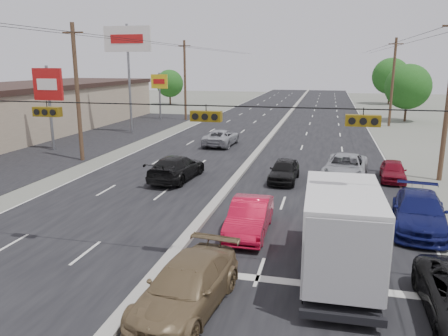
{
  "coord_description": "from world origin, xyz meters",
  "views": [
    {
      "loc": [
        5.43,
        -13.99,
        7.16
      ],
      "look_at": [
        0.66,
        6.11,
        2.2
      ],
      "focal_mm": 35.0,
      "sensor_mm": 36.0,
      "label": 1
    }
  ],
  "objects_px": {
    "queue_car_d": "(419,212)",
    "queue_car_e": "(393,171)",
    "pole_sign_far": "(159,85)",
    "box_truck": "(340,231)",
    "utility_pole_left_c": "(185,80)",
    "tree_right_mid": "(408,87)",
    "queue_car_b": "(350,202)",
    "tree_right_far": "(391,76)",
    "pole_sign_billboard": "(128,46)",
    "utility_pole_left_b": "(77,92)",
    "pole_sign_mid": "(48,89)",
    "utility_pole_right_c": "(393,82)",
    "queue_car_a": "(284,171)",
    "oncoming_far": "(221,138)",
    "red_sedan": "(250,217)",
    "tree_left_far": "(170,83)",
    "queue_car_c": "(345,167)",
    "oncoming_near": "(176,168)",
    "tan_sedan": "(186,287)"
  },
  "relations": [
    {
      "from": "queue_car_b",
      "to": "tree_right_far",
      "type": "bearing_deg",
      "value": 76.47
    },
    {
      "from": "utility_pole_right_c",
      "to": "box_truck",
      "type": "height_order",
      "value": "utility_pole_right_c"
    },
    {
      "from": "utility_pole_left_c",
      "to": "oncoming_far",
      "type": "bearing_deg",
      "value": -62.11
    },
    {
      "from": "pole_sign_far",
      "to": "queue_car_e",
      "type": "xyz_separation_m",
      "value": [
        25.6,
        -25.85,
        -3.78
      ]
    },
    {
      "from": "utility_pole_left_c",
      "to": "queue_car_c",
      "type": "bearing_deg",
      "value": -53.72
    },
    {
      "from": "utility_pole_left_b",
      "to": "utility_pole_right_c",
      "type": "distance_m",
      "value": 35.36
    },
    {
      "from": "pole_sign_billboard",
      "to": "oncoming_far",
      "type": "xyz_separation_m",
      "value": [
        10.8,
        -4.63,
        -8.15
      ]
    },
    {
      "from": "pole_sign_far",
      "to": "box_truck",
      "type": "height_order",
      "value": "pole_sign_far"
    },
    {
      "from": "pole_sign_billboard",
      "to": "queue_car_c",
      "type": "bearing_deg",
      "value": -33.74
    },
    {
      "from": "pole_sign_billboard",
      "to": "queue_car_a",
      "type": "relative_size",
      "value": 2.7
    },
    {
      "from": "tree_right_far",
      "to": "utility_pole_right_c",
      "type": "bearing_deg",
      "value": -96.65
    },
    {
      "from": "queue_car_c",
      "to": "oncoming_far",
      "type": "xyz_separation_m",
      "value": [
        -10.4,
        9.53,
        -0.05
      ]
    },
    {
      "from": "red_sedan",
      "to": "oncoming_near",
      "type": "height_order",
      "value": "oncoming_near"
    },
    {
      "from": "pole_sign_billboard",
      "to": "pole_sign_far",
      "type": "distance_m",
      "value": 12.89
    },
    {
      "from": "pole_sign_billboard",
      "to": "tree_right_mid",
      "type": "xyz_separation_m",
      "value": [
        29.5,
        17.0,
        -4.53
      ]
    },
    {
      "from": "tree_left_far",
      "to": "queue_car_e",
      "type": "distance_m",
      "value": 55.77
    },
    {
      "from": "utility_pole_left_c",
      "to": "queue_car_a",
      "type": "distance_m",
      "value": 31.96
    },
    {
      "from": "queue_car_a",
      "to": "oncoming_near",
      "type": "bearing_deg",
      "value": -167.47
    },
    {
      "from": "tree_right_mid",
      "to": "queue_car_c",
      "type": "bearing_deg",
      "value": -104.92
    },
    {
      "from": "pole_sign_billboard",
      "to": "queue_car_d",
      "type": "bearing_deg",
      "value": -42.76
    },
    {
      "from": "utility_pole_left_b",
      "to": "pole_sign_mid",
      "type": "bearing_deg",
      "value": 146.31
    },
    {
      "from": "pole_sign_mid",
      "to": "pole_sign_far",
      "type": "xyz_separation_m",
      "value": [
        1.0,
        22.0,
        -0.71
      ]
    },
    {
      "from": "pole_sign_far",
      "to": "red_sedan",
      "type": "xyz_separation_m",
      "value": [
        18.42,
        -36.52,
        -3.67
      ]
    },
    {
      "from": "queue_car_d",
      "to": "queue_car_e",
      "type": "bearing_deg",
      "value": 96.95
    },
    {
      "from": "utility_pole_right_c",
      "to": "pole_sign_billboard",
      "type": "xyz_separation_m",
      "value": [
        -27.0,
        -12.0,
        3.76
      ]
    },
    {
      "from": "utility_pole_left_b",
      "to": "queue_car_d",
      "type": "height_order",
      "value": "utility_pole_left_b"
    },
    {
      "from": "tan_sedan",
      "to": "queue_car_b",
      "type": "height_order",
      "value": "queue_car_b"
    },
    {
      "from": "utility_pole_left_b",
      "to": "queue_car_d",
      "type": "bearing_deg",
      "value": -22.78
    },
    {
      "from": "pole_sign_mid",
      "to": "box_truck",
      "type": "distance_m",
      "value": 29.29
    },
    {
      "from": "pole_sign_mid",
      "to": "pole_sign_billboard",
      "type": "xyz_separation_m",
      "value": [
        2.5,
        10.0,
        3.75
      ]
    },
    {
      "from": "oncoming_far",
      "to": "queue_car_b",
      "type": "bearing_deg",
      "value": 123.89
    },
    {
      "from": "oncoming_near",
      "to": "queue_car_e",
      "type": "bearing_deg",
      "value": -163.03
    },
    {
      "from": "queue_car_e",
      "to": "oncoming_near",
      "type": "distance_m",
      "value": 13.54
    },
    {
      "from": "queue_car_b",
      "to": "utility_pole_left_b",
      "type": "bearing_deg",
      "value": 151.02
    },
    {
      "from": "tree_left_far",
      "to": "box_truck",
      "type": "bearing_deg",
      "value": -64.84
    },
    {
      "from": "queue_car_a",
      "to": "oncoming_far",
      "type": "distance_m",
      "value": 12.85
    },
    {
      "from": "tree_right_far",
      "to": "queue_car_a",
      "type": "height_order",
      "value": "tree_right_far"
    },
    {
      "from": "utility_pole_left_c",
      "to": "tree_right_mid",
      "type": "bearing_deg",
      "value": 10.3
    },
    {
      "from": "pole_sign_billboard",
      "to": "queue_car_b",
      "type": "bearing_deg",
      "value": -45.35
    },
    {
      "from": "queue_car_b",
      "to": "queue_car_e",
      "type": "xyz_separation_m",
      "value": [
        2.9,
        7.61,
        -0.15
      ]
    },
    {
      "from": "red_sedan",
      "to": "queue_car_d",
      "type": "xyz_separation_m",
      "value": [
        7.18,
        2.24,
        0.04
      ]
    },
    {
      "from": "utility_pole_left_b",
      "to": "oncoming_near",
      "type": "height_order",
      "value": "utility_pole_left_b"
    },
    {
      "from": "pole_sign_mid",
      "to": "queue_car_d",
      "type": "xyz_separation_m",
      "value": [
        26.6,
        -12.28,
        -4.33
      ]
    },
    {
      "from": "pole_sign_billboard",
      "to": "tree_left_far",
      "type": "distance_m",
      "value": 33.27
    },
    {
      "from": "queue_car_a",
      "to": "red_sedan",
      "type": "bearing_deg",
      "value": -91.38
    },
    {
      "from": "tree_left_far",
      "to": "oncoming_far",
      "type": "relative_size",
      "value": 1.19
    },
    {
      "from": "pole_sign_billboard",
      "to": "red_sedan",
      "type": "height_order",
      "value": "pole_sign_billboard"
    },
    {
      "from": "queue_car_a",
      "to": "queue_car_c",
      "type": "bearing_deg",
      "value": 23.62
    },
    {
      "from": "queue_car_b",
      "to": "oncoming_far",
      "type": "height_order",
      "value": "queue_car_b"
    },
    {
      "from": "utility_pole_left_b",
      "to": "pole_sign_mid",
      "type": "distance_m",
      "value": 5.41
    }
  ]
}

